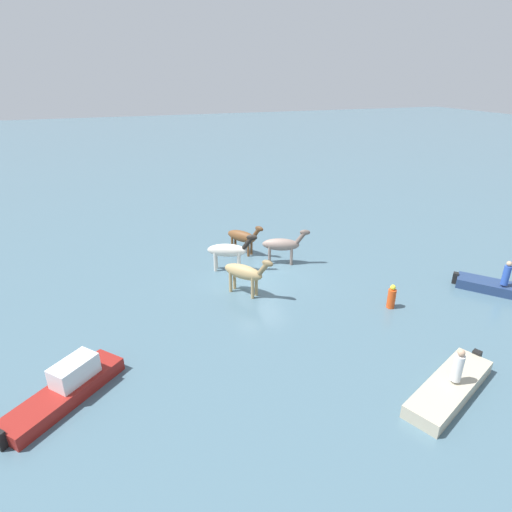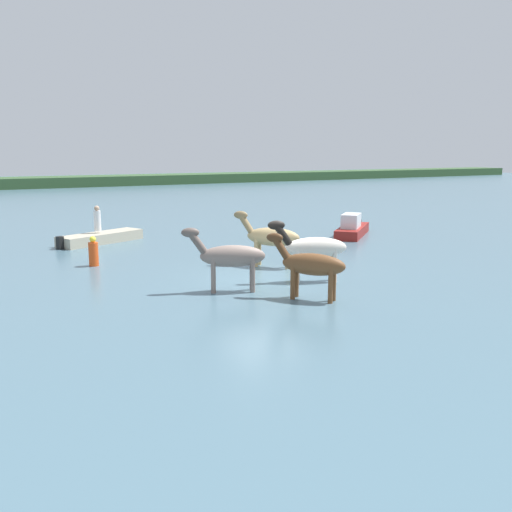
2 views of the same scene
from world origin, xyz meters
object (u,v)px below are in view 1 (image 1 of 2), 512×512
at_px(horse_pinto_flank, 229,251).
at_px(person_helmsman_aft, 507,274).
at_px(horse_chestnut_trailing, 282,245).
at_px(horse_gray_outer, 243,237).
at_px(boat_motor_center, 67,391).
at_px(horse_mid_herd, 245,273).
at_px(buoy_channel_marker, 392,297).
at_px(boat_tender_starboard, 449,389).
at_px(person_boatman_standing, 458,366).
at_px(boat_launch_far, 500,289).

xyz_separation_m(horse_pinto_flank, person_helmsman_aft, (-11.44, 6.95, -0.02)).
bearing_deg(person_helmsman_aft, horse_chestnut_trailing, -38.96).
bearing_deg(horse_gray_outer, boat_motor_center, -80.54).
height_order(horse_mid_herd, buoy_channel_marker, horse_mid_herd).
bearing_deg(boat_tender_starboard, person_boatman_standing, 125.67).
height_order(boat_launch_far, person_boatman_standing, person_boatman_standing).
bearing_deg(buoy_channel_marker, horse_mid_herd, -30.37).
bearing_deg(horse_gray_outer, boat_tender_starboard, -24.65).
distance_m(horse_gray_outer, person_boatman_standing, 13.70).
distance_m(boat_motor_center, person_helmsman_aft, 19.10).
relative_size(boat_motor_center, person_boatman_standing, 3.19).
bearing_deg(horse_pinto_flank, horse_gray_outer, 77.76).
height_order(horse_chestnut_trailing, horse_gray_outer, horse_chestnut_trailing).
relative_size(horse_pinto_flank, horse_mid_herd, 1.12).
xyz_separation_m(horse_pinto_flank, horse_gray_outer, (-1.38, -1.88, -0.09)).
distance_m(boat_launch_far, boat_motor_center, 19.20).
bearing_deg(boat_motor_center, person_helmsman_aft, -40.64).
bearing_deg(person_helmsman_aft, boat_tender_starboard, 31.93).
bearing_deg(boat_motor_center, boat_tender_starboard, -60.78).
bearing_deg(horse_pinto_flank, boat_tender_starboard, -45.76).
bearing_deg(horse_mid_herd, boat_tender_starboard, -13.00).
bearing_deg(buoy_channel_marker, horse_pinto_flank, -46.92).
height_order(horse_pinto_flank, boat_tender_starboard, horse_pinto_flank).
xyz_separation_m(horse_chestnut_trailing, horse_gray_outer, (1.62, -2.01, -0.06)).
height_order(horse_gray_outer, boat_tender_starboard, horse_gray_outer).
height_order(horse_mid_herd, horse_gray_outer, horse_mid_herd).
relative_size(horse_pinto_flank, person_helmsman_aft, 2.17).
bearing_deg(horse_pinto_flank, boat_motor_center, -111.53).
height_order(horse_chestnut_trailing, horse_pinto_flank, horse_pinto_flank).
xyz_separation_m(horse_pinto_flank, boat_tender_starboard, (-4.21, 11.46, -0.97)).
height_order(boat_motor_center, person_helmsman_aft, person_helmsman_aft).
xyz_separation_m(horse_gray_outer, boat_tender_starboard, (-2.83, 13.34, -0.89)).
height_order(horse_chestnut_trailing, person_helmsman_aft, horse_chestnut_trailing).
xyz_separation_m(person_helmsman_aft, buoy_channel_marker, (5.68, -0.80, -0.60)).
xyz_separation_m(person_boatman_standing, buoy_channel_marker, (-1.46, -5.35, -0.61)).
xyz_separation_m(boat_launch_far, buoy_channel_marker, (5.79, -0.58, 0.35)).
bearing_deg(buoy_channel_marker, boat_motor_center, 5.65).
bearing_deg(boat_launch_far, horse_pinto_flank, -161.12).
distance_m(boat_launch_far, person_helmsman_aft, 0.99).
bearing_deg(person_helmsman_aft, boat_launch_far, -116.59).
height_order(horse_pinto_flank, person_boatman_standing, horse_pinto_flank).
bearing_deg(horse_gray_outer, horse_mid_herd, -53.38).
xyz_separation_m(horse_mid_herd, boat_motor_center, (7.62, 4.71, -0.83)).
relative_size(horse_pinto_flank, boat_motor_center, 0.68).
bearing_deg(person_boatman_standing, boat_motor_center, -18.64).
height_order(boat_motor_center, person_boatman_standing, person_boatman_standing).
bearing_deg(boat_motor_center, horse_mid_herd, -10.50).
distance_m(horse_gray_outer, person_helmsman_aft, 13.39).
bearing_deg(horse_mid_herd, boat_launch_far, 32.12).
bearing_deg(buoy_channel_marker, person_helmsman_aft, 172.01).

